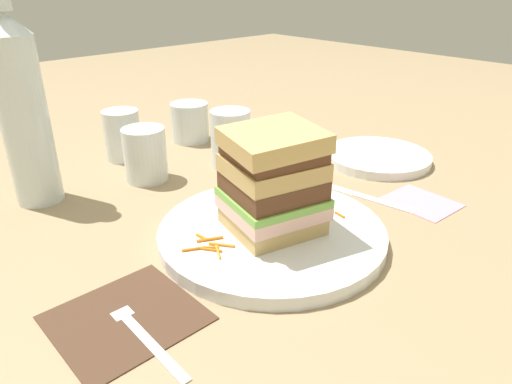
% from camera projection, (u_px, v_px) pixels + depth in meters
% --- Properties ---
extents(ground_plane, '(3.00, 3.00, 0.00)m').
position_uv_depth(ground_plane, '(274.00, 233.00, 0.63)').
color(ground_plane, '#9E8460').
extents(main_plate, '(0.29, 0.29, 0.02)m').
position_uv_depth(main_plate, '(272.00, 233.00, 0.61)').
color(main_plate, white).
rests_on(main_plate, ground_plane).
extents(sandwich, '(0.14, 0.13, 0.14)m').
position_uv_depth(sandwich, '(273.00, 182.00, 0.58)').
color(sandwich, tan).
rests_on(sandwich, main_plate).
extents(carrot_shred_0, '(0.01, 0.02, 0.00)m').
position_uv_depth(carrot_shred_0, '(202.00, 237.00, 0.58)').
color(carrot_shred_0, orange).
rests_on(carrot_shred_0, main_plate).
extents(carrot_shred_1, '(0.02, 0.02, 0.00)m').
position_uv_depth(carrot_shred_1, '(211.00, 247.00, 0.56)').
color(carrot_shred_1, orange).
rests_on(carrot_shred_1, main_plate).
extents(carrot_shred_2, '(0.02, 0.03, 0.00)m').
position_uv_depth(carrot_shred_2, '(218.00, 252.00, 0.55)').
color(carrot_shred_2, orange).
rests_on(carrot_shred_2, main_plate).
extents(carrot_shred_3, '(0.02, 0.02, 0.00)m').
position_uv_depth(carrot_shred_3, '(212.00, 250.00, 0.56)').
color(carrot_shred_3, orange).
rests_on(carrot_shred_3, main_plate).
extents(carrot_shred_4, '(0.03, 0.02, 0.00)m').
position_uv_depth(carrot_shred_4, '(194.00, 249.00, 0.56)').
color(carrot_shred_4, orange).
rests_on(carrot_shred_4, main_plate).
extents(carrot_shred_5, '(0.02, 0.03, 0.00)m').
position_uv_depth(carrot_shred_5, '(220.00, 244.00, 0.57)').
color(carrot_shred_5, orange).
rests_on(carrot_shred_5, main_plate).
extents(carrot_shred_6, '(0.03, 0.02, 0.00)m').
position_uv_depth(carrot_shred_6, '(210.00, 239.00, 0.58)').
color(carrot_shred_6, orange).
rests_on(carrot_shred_6, main_plate).
extents(carrot_shred_7, '(0.02, 0.01, 0.00)m').
position_uv_depth(carrot_shred_7, '(327.00, 210.00, 0.65)').
color(carrot_shred_7, orange).
rests_on(carrot_shred_7, main_plate).
extents(carrot_shred_8, '(0.01, 0.02, 0.00)m').
position_uv_depth(carrot_shred_8, '(324.00, 205.00, 0.66)').
color(carrot_shred_8, orange).
rests_on(carrot_shred_8, main_plate).
extents(carrot_shred_9, '(0.02, 0.01, 0.00)m').
position_uv_depth(carrot_shred_9, '(320.00, 210.00, 0.65)').
color(carrot_shred_9, orange).
rests_on(carrot_shred_9, main_plate).
extents(carrot_shred_10, '(0.01, 0.02, 0.00)m').
position_uv_depth(carrot_shred_10, '(340.00, 215.00, 0.64)').
color(carrot_shred_10, orange).
rests_on(carrot_shred_10, main_plate).
extents(carrot_shred_11, '(0.01, 0.02, 0.00)m').
position_uv_depth(carrot_shred_11, '(321.00, 211.00, 0.65)').
color(carrot_shred_11, orange).
rests_on(carrot_shred_11, main_plate).
extents(carrot_shred_12, '(0.02, 0.03, 0.00)m').
position_uv_depth(carrot_shred_12, '(319.00, 207.00, 0.66)').
color(carrot_shred_12, orange).
rests_on(carrot_shred_12, main_plate).
extents(napkin_dark, '(0.14, 0.13, 0.00)m').
position_uv_depth(napkin_dark, '(126.00, 317.00, 0.48)').
color(napkin_dark, '#4C3323').
rests_on(napkin_dark, ground_plane).
extents(fork, '(0.02, 0.17, 0.00)m').
position_uv_depth(fork, '(136.00, 326.00, 0.46)').
color(fork, silver).
rests_on(fork, napkin_dark).
extents(knife, '(0.04, 0.20, 0.00)m').
position_uv_depth(knife, '(356.00, 194.00, 0.74)').
color(knife, silver).
rests_on(knife, ground_plane).
extents(juice_glass, '(0.07, 0.07, 0.10)m').
position_uv_depth(juice_glass, '(231.00, 142.00, 0.83)').
color(juice_glass, white).
rests_on(juice_glass, ground_plane).
extents(water_bottle, '(0.07, 0.07, 0.31)m').
position_uv_depth(water_bottle, '(23.00, 110.00, 0.66)').
color(water_bottle, silver).
rests_on(water_bottle, ground_plane).
extents(empty_tumbler_0, '(0.07, 0.07, 0.09)m').
position_uv_depth(empty_tumbler_0, '(123.00, 135.00, 0.86)').
color(empty_tumbler_0, silver).
rests_on(empty_tumbler_0, ground_plane).
extents(empty_tumbler_1, '(0.08, 0.08, 0.08)m').
position_uv_depth(empty_tumbler_1, '(190.00, 122.00, 0.95)').
color(empty_tumbler_1, silver).
rests_on(empty_tumbler_1, ground_plane).
extents(empty_tumbler_2, '(0.07, 0.07, 0.09)m').
position_uv_depth(empty_tumbler_2, '(145.00, 154.00, 0.77)').
color(empty_tumbler_2, silver).
rests_on(empty_tumbler_2, ground_plane).
extents(side_plate, '(0.19, 0.19, 0.02)m').
position_uv_depth(side_plate, '(378.00, 157.00, 0.86)').
color(side_plate, white).
rests_on(side_plate, ground_plane).
extents(napkin_pink, '(0.09, 0.10, 0.00)m').
position_uv_depth(napkin_pink, '(421.00, 202.00, 0.71)').
color(napkin_pink, pink).
rests_on(napkin_pink, ground_plane).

